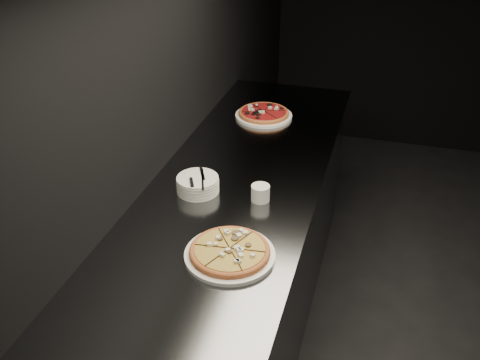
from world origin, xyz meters
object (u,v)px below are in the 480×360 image
(plate_stack, at_px, (198,184))
(pizza_tomato, at_px, (264,114))
(counter, at_px, (240,256))
(ramekin, at_px, (260,193))
(pizza_mushroom, at_px, (230,252))
(cutlery, at_px, (198,179))

(plate_stack, bearing_deg, pizza_tomato, 84.48)
(counter, height_order, ramekin, ramekin)
(counter, height_order, pizza_mushroom, pizza_mushroom)
(pizza_tomato, bearing_deg, cutlery, -94.96)
(plate_stack, bearing_deg, cutlery, -62.38)
(counter, bearing_deg, pizza_tomato, 94.88)
(pizza_mushroom, relative_size, cutlery, 1.73)
(plate_stack, bearing_deg, counter, 50.71)
(counter, bearing_deg, pizza_mushroom, -77.36)
(counter, relative_size, pizza_mushroom, 7.38)
(pizza_mushroom, relative_size, plate_stack, 1.82)
(counter, relative_size, cutlery, 12.75)
(pizza_tomato, relative_size, plate_stack, 1.99)
(counter, relative_size, ramekin, 30.86)
(cutlery, relative_size, ramekin, 2.42)
(pizza_tomato, height_order, ramekin, ramekin)
(pizza_mushroom, height_order, cutlery, cutlery)
(plate_stack, height_order, ramekin, ramekin)
(counter, relative_size, plate_stack, 13.46)
(counter, relative_size, pizza_tomato, 6.75)
(pizza_mushroom, distance_m, ramekin, 0.40)
(pizza_mushroom, relative_size, pizza_tomato, 0.91)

